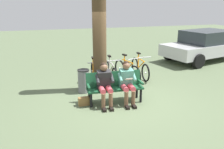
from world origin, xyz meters
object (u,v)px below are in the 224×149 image
object	(u,v)px
tree_trunk	(99,25)
bicycle_orange	(140,68)
bench	(114,85)
litter_bin	(84,81)
parked_car	(205,45)
handbag	(84,101)
person_companion	(105,82)
bicycle_blue	(111,72)
person_reading	(127,80)
bicycle_red	(94,74)
bicycle_black	(127,70)

from	to	relation	value
tree_trunk	bicycle_orange	size ratio (longest dim) A/B	2.49
bench	bicycle_orange	xyz separation A→B (m)	(-1.62, -1.87, -0.15)
tree_trunk	bicycle_orange	bearing A→B (deg)	-155.88
bicycle_orange	litter_bin	bearing A→B (deg)	-68.44
parked_car	handbag	bearing A→B (deg)	14.89
person_companion	bicycle_blue	size ratio (longest dim) A/B	0.71
handbag	bicycle_orange	xyz separation A→B (m)	(-2.53, -1.90, 0.24)
tree_trunk	litter_bin	world-z (taller)	tree_trunk
person_reading	bicycle_blue	size ratio (longest dim) A/B	0.71
bicycle_orange	bicycle_blue	xyz separation A→B (m)	(1.22, 0.15, 0.00)
litter_bin	bicycle_red	distance (m)	0.82
parked_car	bicycle_black	bearing A→B (deg)	7.42
tree_trunk	parked_car	world-z (taller)	tree_trunk
person_companion	tree_trunk	world-z (taller)	tree_trunk
bicycle_orange	bicycle_black	xyz separation A→B (m)	(0.57, 0.11, 0.00)
handbag	litter_bin	bearing A→B (deg)	-100.73
bench	tree_trunk	xyz separation A→B (m)	(0.15, -1.08, 1.59)
person_companion	bicycle_blue	world-z (taller)	person_companion
tree_trunk	bicycle_red	distance (m)	1.82
bicycle_black	parked_car	bearing A→B (deg)	96.99
person_companion	tree_trunk	bearing A→B (deg)	-94.78
tree_trunk	bicycle_blue	size ratio (longest dim) A/B	2.49
person_reading	parked_car	size ratio (longest dim) A/B	0.27
bench	bicycle_blue	world-z (taller)	bicycle_blue
bench	person_companion	world-z (taller)	person_companion
bench	bicycle_black	distance (m)	2.05
person_companion	handbag	size ratio (longest dim) A/B	4.00
bicycle_red	bicycle_orange	bearing A→B (deg)	103.90
person_companion	parked_car	distance (m)	7.13
bench	parked_car	world-z (taller)	parked_car
person_reading	tree_trunk	size ratio (longest dim) A/B	0.29
bicycle_orange	person_companion	bearing A→B (deg)	-43.51
person_reading	bicycle_black	xyz separation A→B (m)	(-0.74, -1.94, -0.31)
bicycle_orange	bicycle_blue	distance (m)	1.22
litter_bin	bicycle_black	bearing A→B (deg)	-156.02
bench	person_companion	bearing A→B (deg)	27.22
person_reading	bicycle_blue	world-z (taller)	person_reading
tree_trunk	bicycle_orange	distance (m)	2.60
person_companion	handbag	bearing A→B (deg)	-8.07
person_reading	bicycle_black	size ratio (longest dim) A/B	0.73
bicycle_orange	bicycle_red	distance (m)	1.87
person_reading	parked_car	bearing A→B (deg)	-142.32
person_reading	litter_bin	world-z (taller)	person_reading
litter_bin	person_companion	bearing A→B (deg)	109.30
bicycle_blue	parked_car	world-z (taller)	parked_car
bicycle_red	parked_car	xyz separation A→B (m)	(-6.01, -1.89, 0.41)
person_companion	tree_trunk	xyz separation A→B (m)	(-0.18, -1.22, 1.43)
person_companion	litter_bin	distance (m)	1.22
bicycle_blue	person_companion	bearing A→B (deg)	-19.49
litter_bin	bicycle_black	world-z (taller)	bicycle_black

